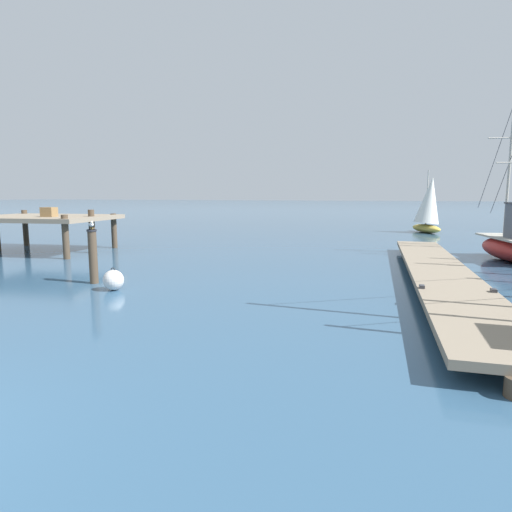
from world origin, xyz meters
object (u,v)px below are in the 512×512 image
mooring_piling (93,255)px  mooring_buoy (113,280)px  perched_seagull (91,225)px  distant_sailboat (429,205)px

mooring_piling → mooring_buoy: mooring_piling is taller
perched_seagull → mooring_buoy: perched_seagull is taller
mooring_piling → distant_sailboat: size_ratio=0.37×
mooring_piling → mooring_buoy: bearing=-27.3°
mooring_buoy → distant_sailboat: size_ratio=0.15×
mooring_piling → distant_sailboat: bearing=65.3°
distant_sailboat → mooring_buoy: bearing=-111.7°
mooring_buoy → distant_sailboat: distant_sailboat is taller
perched_seagull → mooring_buoy: size_ratio=0.48×
distant_sailboat → mooring_piling: bearing=-114.7°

